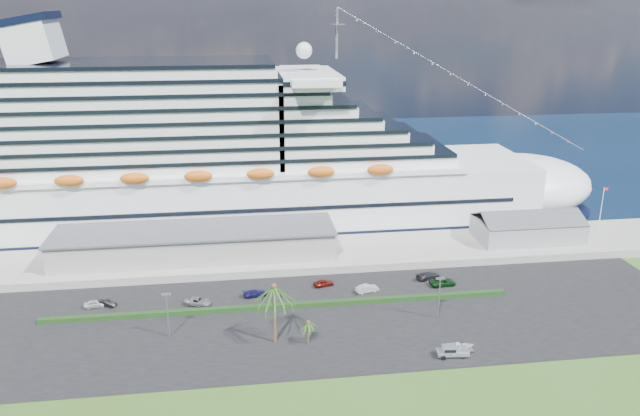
{
  "coord_description": "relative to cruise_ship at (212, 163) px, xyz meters",
  "views": [
    {
      "loc": [
        -15.09,
        -89.83,
        55.24
      ],
      "look_at": [
        1.26,
        30.0,
        15.08
      ],
      "focal_mm": 35.0,
      "sensor_mm": 36.0,
      "label": 1
    }
  ],
  "objects": [
    {
      "name": "water",
      "position": [
        21.53,
        66.0,
        -16.68
      ],
      "size": [
        420.0,
        160.0,
        0.02
      ],
      "primitive_type": "cube",
      "color": "black",
      "rests_on": "ground"
    },
    {
      "name": "boat_trailer",
      "position": [
        41.36,
        -67.73,
        -15.46
      ],
      "size": [
        5.93,
        3.99,
        1.68
      ],
      "color": "gray",
      "rests_on": "asphalt_lot"
    },
    {
      "name": "flagpole",
      "position": [
        91.57,
        -24.0,
        -8.43
      ],
      "size": [
        1.08,
        0.16,
        12.0
      ],
      "color": "silver",
      "rests_on": "wharf"
    },
    {
      "name": "lamp_post_left",
      "position": [
        -6.47,
        -56.0,
        -11.35
      ],
      "size": [
        1.6,
        0.35,
        8.27
      ],
      "color": "gray",
      "rests_on": "asphalt_lot"
    },
    {
      "name": "parked_car_2",
      "position": [
        -2.17,
        -44.48,
        -15.84
      ],
      "size": [
        5.78,
        4.19,
        1.46
      ],
      "primitive_type": "imported",
      "rotation": [
        0.0,
        0.0,
        1.19
      ],
      "color": "gray",
      "rests_on": "asphalt_lot"
    },
    {
      "name": "port_shed",
      "position": [
        73.53,
        -24.0,
        -12.3
      ],
      "size": [
        24.0,
        12.31,
        7.37
      ],
      "color": "gray",
      "rests_on": "wharf"
    },
    {
      "name": "asphalt_lot",
      "position": [
        21.53,
        -53.0,
        -16.63
      ],
      "size": [
        140.0,
        38.0,
        0.12
      ],
      "primitive_type": "cube",
      "color": "black",
      "rests_on": "ground"
    },
    {
      "name": "wharf",
      "position": [
        21.53,
        -24.0,
        -15.79
      ],
      "size": [
        240.0,
        20.0,
        1.8
      ],
      "primitive_type": "cube",
      "color": "gray",
      "rests_on": "ground"
    },
    {
      "name": "parked_car_6",
      "position": [
        46.94,
        -42.49,
        -15.82
      ],
      "size": [
        5.63,
        3.0,
        1.51
      ],
      "primitive_type": "imported",
      "rotation": [
        0.0,
        0.0,
        1.66
      ],
      "color": "#0D3413",
      "rests_on": "asphalt_lot"
    },
    {
      "name": "hedge",
      "position": [
        13.53,
        -48.0,
        -16.12
      ],
      "size": [
        88.0,
        1.1,
        0.9
      ],
      "primitive_type": "cube",
      "color": "black",
      "rests_on": "asphalt_lot"
    },
    {
      "name": "pickup_truck",
      "position": [
        39.83,
        -68.57,
        -15.55
      ],
      "size": [
        5.44,
        2.44,
        1.86
      ],
      "color": "black",
      "rests_on": "asphalt_lot"
    },
    {
      "name": "parked_car_1",
      "position": [
        -19.41,
        -42.71,
        -15.94
      ],
      "size": [
        4.05,
        2.75,
        1.26
      ],
      "primitive_type": "imported",
      "rotation": [
        0.0,
        0.0,
        1.16
      ],
      "color": "black",
      "rests_on": "asphalt_lot"
    },
    {
      "name": "ground",
      "position": [
        21.53,
        -64.0,
        -16.69
      ],
      "size": [
        420.0,
        420.0,
        0.0
      ],
      "primitive_type": "plane",
      "color": "#37501A",
      "rests_on": "ground"
    },
    {
      "name": "parked_car_0",
      "position": [
        -21.51,
        -42.76,
        -15.88
      ],
      "size": [
        4.26,
        2.23,
        1.38
      ],
      "primitive_type": "imported",
      "rotation": [
        0.0,
        0.0,
        1.72
      ],
      "color": "#BCBCBE",
      "rests_on": "asphalt_lot"
    },
    {
      "name": "cruise_ship",
      "position": [
        0.0,
        0.0,
        0.0
      ],
      "size": [
        191.0,
        38.0,
        54.0
      ],
      "color": "silver",
      "rests_on": "ground"
    },
    {
      "name": "lamp_post_right",
      "position": [
        41.53,
        -56.0,
        -11.35
      ],
      "size": [
        1.6,
        0.35,
        8.27
      ],
      "color": "gray",
      "rests_on": "asphalt_lot"
    },
    {
      "name": "parked_car_4",
      "position": [
        22.77,
        -39.52,
        -15.86
      ],
      "size": [
        4.49,
        2.71,
        1.43
      ],
      "primitive_type": "imported",
      "rotation": [
        0.0,
        0.0,
        1.83
      ],
      "color": "#62130D",
      "rests_on": "asphalt_lot"
    },
    {
      "name": "parked_car_3",
      "position": [
        8.8,
        -42.36,
        -15.89
      ],
      "size": [
        4.9,
        2.48,
        1.36
      ],
      "primitive_type": "imported",
      "rotation": [
        0.0,
        0.0,
        1.7
      ],
      "color": "#151448",
      "rests_on": "asphalt_lot"
    },
    {
      "name": "parked_car_5",
      "position": [
        31.01,
        -43.41,
        -15.8
      ],
      "size": [
        4.94,
        2.73,
        1.54
      ],
      "primitive_type": "imported",
      "rotation": [
        0.0,
        0.0,
        1.82
      ],
      "color": "silver",
      "rests_on": "asphalt_lot"
    },
    {
      "name": "terminal_building",
      "position": [
        -3.47,
        -24.0,
        -11.68
      ],
      "size": [
        61.0,
        15.0,
        6.3
      ],
      "color": "gray",
      "rests_on": "wharf"
    },
    {
      "name": "palm_short",
      "position": [
        17.03,
        -61.5,
        -13.03
      ],
      "size": [
        3.53,
        3.53,
        4.56
      ],
      "color": "#47301E",
      "rests_on": "ground"
    },
    {
      "name": "palm_tall",
      "position": [
        11.53,
        -60.0,
        -7.49
      ],
      "size": [
        8.82,
        8.82,
        11.13
      ],
      "color": "#47301E",
      "rests_on": "ground"
    },
    {
      "name": "parked_car_7",
      "position": [
        44.9,
        -39.02,
        -15.81
      ],
      "size": [
        5.64,
        3.63,
        1.52
      ],
      "primitive_type": "imported",
      "rotation": [
        0.0,
        0.0,
        1.88
      ],
      "color": "#242228",
      "rests_on": "asphalt_lot"
    }
  ]
}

